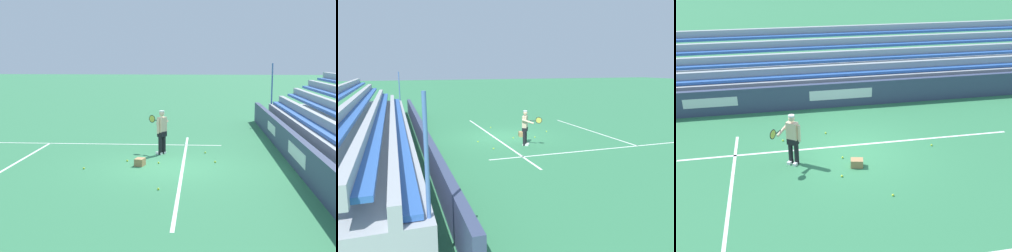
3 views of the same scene
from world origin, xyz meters
The scene contains 13 objects.
ground_plane centered at (0.00, 0.00, 0.00)m, with size 160.00×160.00×0.00m, color #337A4C.
court_baseline_white centered at (0.00, -0.50, 0.00)m, with size 12.00×0.10×0.01m, color white.
court_sideline_white centered at (4.11, 4.00, 0.00)m, with size 0.10×12.00×0.01m, color white.
court_service_line_white centered at (0.00, 5.50, 0.00)m, with size 8.22×0.10×0.01m, color white.
back_wall_sponsor_board centered at (0.01, -4.40, 0.55)m, with size 23.81×0.25×1.10m.
tennis_player centered at (2.19, 0.41, 0.89)m, with size 0.96×0.83×1.71m.
ball_box_cardboard centered at (0.19, 1.00, 0.13)m, with size 0.40×0.30×0.26m, color #A87F51.
tennis_ball_far_left centered at (-2.76, 0.09, 0.03)m, with size 0.07×0.07×0.07m, color #CCE533.
tennis_ball_far_right centered at (2.45, -1.30, 0.03)m, with size 0.07×0.07×0.07m, color #CCE533.
tennis_ball_midcourt centered at (-0.45, 2.84, 0.03)m, with size 0.07×0.07×0.07m, color #CCE533.
tennis_ball_stray_back centered at (0.78, 1.55, 0.03)m, with size 0.07×0.07×0.07m, color #CCE533.
tennis_ball_by_box centered at (0.81, -1.64, 0.03)m, with size 0.07×0.07×0.07m, color #CCE533.
tennis_ball_near_player centered at (0.54, 0.38, 0.03)m, with size 0.07×0.07×0.07m, color #CCE533.
Camera 1 is at (-15.68, -1.09, 3.81)m, focal length 50.00 mm.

